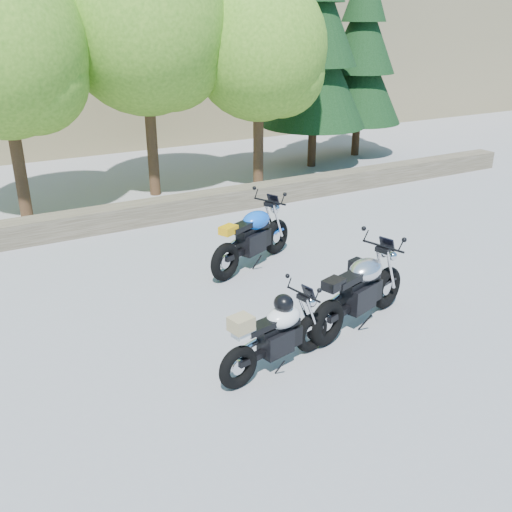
# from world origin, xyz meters

# --- Properties ---
(ground) EXTENTS (90.00, 90.00, 0.00)m
(ground) POSITION_xyz_m (0.00, 0.00, 0.00)
(ground) COLOR gray
(ground) RESTS_ON ground
(stone_wall) EXTENTS (22.00, 0.55, 0.50)m
(stone_wall) POSITION_xyz_m (0.00, 5.50, 0.25)
(stone_wall) COLOR #4E4634
(stone_wall) RESTS_ON ground
(tree_decid_left) EXTENTS (3.67, 3.67, 5.62)m
(tree_decid_left) POSITION_xyz_m (-2.39, 7.14, 3.63)
(tree_decid_left) COLOR #382314
(tree_decid_left) RESTS_ON ground
(tree_decid_mid) EXTENTS (4.08, 4.08, 6.24)m
(tree_decid_mid) POSITION_xyz_m (0.91, 7.54, 4.04)
(tree_decid_mid) COLOR #382314
(tree_decid_mid) RESTS_ON ground
(tree_decid_right) EXTENTS (3.54, 3.54, 5.41)m
(tree_decid_right) POSITION_xyz_m (3.71, 6.94, 3.50)
(tree_decid_right) COLOR #382314
(tree_decid_right) RESTS_ON ground
(conifer_near) EXTENTS (3.17, 3.17, 7.06)m
(conifer_near) POSITION_xyz_m (6.20, 8.20, 3.68)
(conifer_near) COLOR #382314
(conifer_near) RESTS_ON ground
(conifer_far) EXTENTS (2.82, 2.82, 6.27)m
(conifer_far) POSITION_xyz_m (8.40, 8.80, 3.27)
(conifer_far) COLOR #382314
(conifer_far) RESTS_ON ground
(silver_bike) EXTENTS (2.22, 0.94, 1.14)m
(silver_bike) POSITION_xyz_m (1.12, -0.55, 0.56)
(silver_bike) COLOR black
(silver_bike) RESTS_ON ground
(white_bike) EXTENTS (1.89, 0.67, 1.05)m
(white_bike) POSITION_xyz_m (-0.58, -0.96, 0.52)
(white_bike) COLOR black
(white_bike) RESTS_ON ground
(blue_bike) EXTENTS (2.15, 1.12, 1.14)m
(blue_bike) POSITION_xyz_m (0.79, 2.20, 0.56)
(blue_bike) COLOR black
(blue_bike) RESTS_ON ground
(backpack) EXTENTS (0.30, 0.27, 0.35)m
(backpack) POSITION_xyz_m (2.15, 0.81, 0.17)
(backpack) COLOR black
(backpack) RESTS_ON ground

